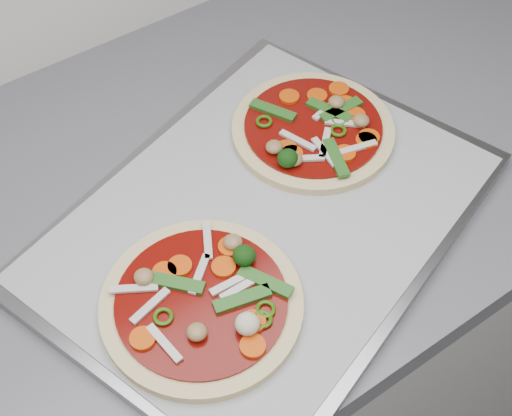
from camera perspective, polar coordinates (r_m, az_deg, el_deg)
base_cabinet at (r=1.35m, az=9.89°, el=-4.58°), size 3.60×0.60×0.86m
countertop at (r=1.01m, az=13.40°, el=9.72°), size 3.60×0.60×0.04m
baking_tray at (r=0.79m, az=0.71°, el=-1.00°), size 0.58×0.50×0.02m
parchment at (r=0.78m, az=0.71°, el=-0.60°), size 0.55×0.47×0.00m
pizza_left at (r=0.71m, az=-4.21°, el=-7.50°), size 0.25×0.25×0.03m
pizza_right at (r=0.86m, az=4.64°, el=6.28°), size 0.27×0.27×0.03m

